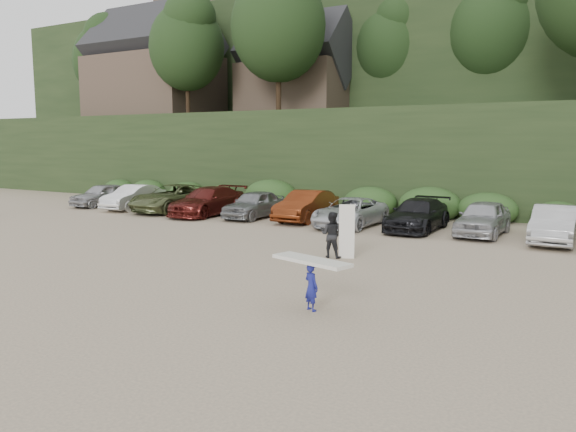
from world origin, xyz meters
The scene contains 5 objects.
ground centered at (0.00, 0.00, 0.00)m, with size 120.00×120.00×0.00m, color tan.
hillside_backdrop centered at (-0.26, 35.93, 11.22)m, with size 90.00×41.50×28.00m.
parked_cars centered at (-1.89, 9.90, 0.75)m, with size 34.05×5.99×1.60m.
child_surfer centered at (3.49, -3.30, 0.86)m, with size 2.20×1.15×1.27m.
adult_surfer centered at (1.27, 2.63, 0.83)m, with size 1.27×0.66×1.92m.
Camera 1 is at (9.54, -14.97, 4.04)m, focal length 35.00 mm.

